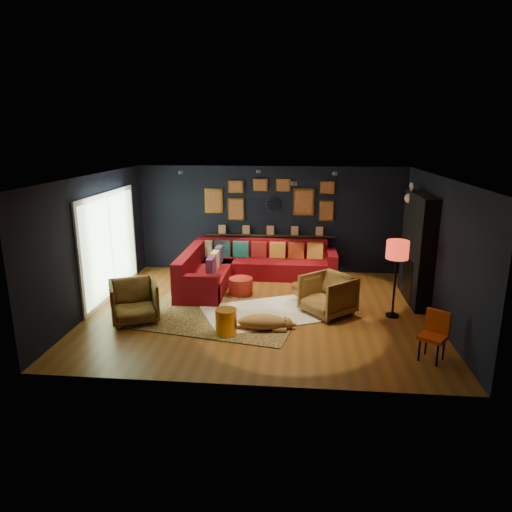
# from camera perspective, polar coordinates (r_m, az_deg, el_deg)

# --- Properties ---
(floor) EXTENTS (6.50, 6.50, 0.00)m
(floor) POSITION_cam_1_polar(r_m,az_deg,el_deg) (8.98, 0.63, -6.83)
(floor) COLOR brown
(floor) RESTS_ON ground
(room_walls) EXTENTS (6.50, 6.50, 6.50)m
(room_walls) POSITION_cam_1_polar(r_m,az_deg,el_deg) (8.52, 0.66, 3.17)
(room_walls) COLOR black
(room_walls) RESTS_ON ground
(sectional) EXTENTS (3.41, 2.69, 0.86)m
(sectional) POSITION_cam_1_polar(r_m,az_deg,el_deg) (10.64, -1.85, -1.48)
(sectional) COLOR maroon
(sectional) RESTS_ON ground
(ledge) EXTENTS (3.20, 0.12, 0.04)m
(ledge) POSITION_cam_1_polar(r_m,az_deg,el_deg) (11.27, 1.79, 2.61)
(ledge) COLOR black
(ledge) RESTS_ON room_walls
(gallery_wall) EXTENTS (3.15, 0.04, 1.02)m
(gallery_wall) POSITION_cam_1_polar(r_m,az_deg,el_deg) (11.15, 1.77, 7.11)
(gallery_wall) COLOR gold
(gallery_wall) RESTS_ON room_walls
(sunburst_mirror) EXTENTS (0.47, 0.16, 0.47)m
(sunburst_mirror) POSITION_cam_1_polar(r_m,az_deg,el_deg) (11.16, 2.35, 6.55)
(sunburst_mirror) COLOR silver
(sunburst_mirror) RESTS_ON room_walls
(fireplace) EXTENTS (0.31, 1.60, 2.20)m
(fireplace) POSITION_cam_1_polar(r_m,az_deg,el_deg) (9.79, 19.46, 0.44)
(fireplace) COLOR black
(fireplace) RESTS_ON ground
(deer_head) EXTENTS (0.50, 0.28, 0.45)m
(deer_head) POSITION_cam_1_polar(r_m,az_deg,el_deg) (10.09, 19.56, 6.82)
(deer_head) COLOR white
(deer_head) RESTS_ON fireplace
(sliding_door) EXTENTS (0.06, 2.80, 2.20)m
(sliding_door) POSITION_cam_1_polar(r_m,az_deg,el_deg) (9.98, -17.78, 1.31)
(sliding_door) COLOR white
(sliding_door) RESTS_ON ground
(ceiling_spots) EXTENTS (3.30, 2.50, 0.06)m
(ceiling_spots) POSITION_cam_1_polar(r_m,az_deg,el_deg) (9.17, 1.10, 10.13)
(ceiling_spots) COLOR black
(ceiling_spots) RESTS_ON room_walls
(shag_rug) EXTENTS (2.49, 2.21, 0.03)m
(shag_rug) POSITION_cam_1_polar(r_m,az_deg,el_deg) (8.79, 0.58, -7.23)
(shag_rug) COLOR white
(shag_rug) RESTS_ON ground
(leopard_rug) EXTENTS (3.34, 2.66, 0.02)m
(leopard_rug) POSITION_cam_1_polar(r_m,az_deg,el_deg) (8.80, -4.78, -7.29)
(leopard_rug) COLOR tan
(leopard_rug) RESTS_ON ground
(coffee_table) EXTENTS (0.83, 0.69, 0.37)m
(coffee_table) POSITION_cam_1_polar(r_m,az_deg,el_deg) (9.32, 6.54, -3.99)
(coffee_table) COLOR brown
(coffee_table) RESTS_ON shag_rug
(pouf) EXTENTS (0.51, 0.51, 0.34)m
(pouf) POSITION_cam_1_polar(r_m,az_deg,el_deg) (9.79, -1.92, -3.74)
(pouf) COLOR maroon
(pouf) RESTS_ON shag_rug
(armchair_left) EXTENTS (1.07, 1.04, 0.84)m
(armchair_left) POSITION_cam_1_polar(r_m,az_deg,el_deg) (8.65, -15.04, -5.27)
(armchair_left) COLOR #B37D36
(armchair_left) RESTS_ON ground
(armchair_right) EXTENTS (1.13, 1.13, 0.85)m
(armchair_right) POSITION_cam_1_polar(r_m,az_deg,el_deg) (8.77, 8.96, -4.60)
(armchair_right) COLOR #B37D36
(armchair_right) RESTS_ON ground
(gold_stool) EXTENTS (0.37, 0.37, 0.46)m
(gold_stool) POSITION_cam_1_polar(r_m,az_deg,el_deg) (7.89, -3.75, -8.24)
(gold_stool) COLOR gold
(gold_stool) RESTS_ON ground
(orange_chair) EXTENTS (0.50, 0.50, 0.77)m
(orange_chair) POSITION_cam_1_polar(r_m,az_deg,el_deg) (7.49, 21.44, -8.79)
(orange_chair) COLOR black
(orange_chair) RESTS_ON ground
(floor_lamp) EXTENTS (0.41, 0.41, 1.47)m
(floor_lamp) POSITION_cam_1_polar(r_m,az_deg,el_deg) (8.71, 17.24, 0.29)
(floor_lamp) COLOR black
(floor_lamp) RESTS_ON ground
(dog) EXTENTS (1.19, 0.62, 0.37)m
(dog) POSITION_cam_1_polar(r_m,az_deg,el_deg) (8.07, 0.74, -7.89)
(dog) COLOR #B67643
(dog) RESTS_ON leopard_rug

